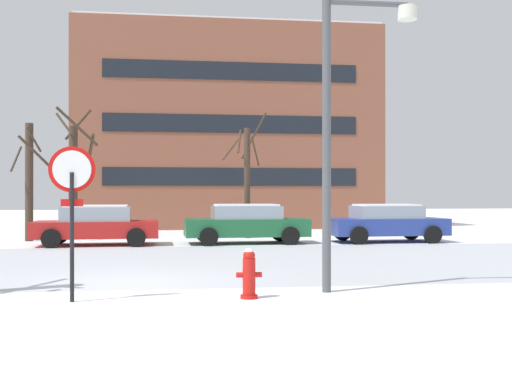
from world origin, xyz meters
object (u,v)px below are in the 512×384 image
Objects in this scene: stop_sign at (72,193)px; fire_hydrant at (249,273)px; parked_car_red at (97,225)px; parked_car_blue at (386,223)px; parked_car_green at (246,223)px; street_lamp at (344,108)px.

stop_sign reaches higher than fire_hydrant.
parked_car_red is at bearing 108.60° from fire_hydrant.
stop_sign is 11.78m from parked_car_red.
parked_car_red is 10.50m from parked_car_blue.
stop_sign is 15.19m from parked_car_blue.
parked_car_green is at bearing 83.65° from fire_hydrant.
parked_car_red is (-3.94, 11.71, 0.29)m from fire_hydrant.
parked_car_blue reaches higher than fire_hydrant.
street_lamp is at bearing -62.86° from parked_car_red.
parked_car_green is (-0.50, 11.30, -2.62)m from street_lamp.
parked_car_green reaches higher than parked_car_blue.
fire_hydrant is 11.87m from parked_car_green.
parked_car_red is at bearing 117.14° from street_lamp.
fire_hydrant is 0.20× the size of parked_car_blue.
street_lamp reaches higher than stop_sign.
street_lamp is (4.75, 0.48, 1.54)m from stop_sign.
street_lamp is 12.56m from parked_car_blue.
parked_car_red is (-1.00, 11.69, -1.08)m from stop_sign.
fire_hydrant is at bearing -96.35° from parked_car_green.
stop_sign reaches higher than parked_car_blue.
stop_sign is 3.00× the size of fire_hydrant.
parked_car_blue is (10.50, 0.11, 0.01)m from parked_car_red.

